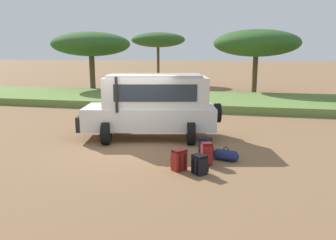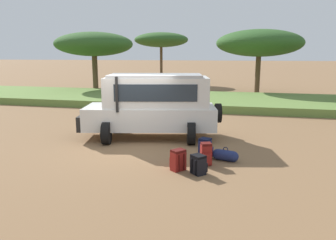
{
  "view_description": "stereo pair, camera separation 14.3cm",
  "coord_description": "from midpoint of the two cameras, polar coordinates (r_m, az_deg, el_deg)",
  "views": [
    {
      "loc": [
        3.62,
        -10.44,
        3.18
      ],
      "look_at": [
        1.2,
        0.09,
        1.0
      ],
      "focal_mm": 35.0,
      "sensor_mm": 36.0,
      "label": 1
    },
    {
      "loc": [
        3.76,
        -10.41,
        3.18
      ],
      "look_at": [
        1.2,
        0.09,
        1.0
      ],
      "focal_mm": 35.0,
      "sensor_mm": 36.0,
      "label": 2
    }
  ],
  "objects": [
    {
      "name": "backpack_near_rear_wheel",
      "position": [
        9.66,
        7.07,
        -5.92
      ],
      "size": [
        0.38,
        0.42,
        0.66
      ],
      "color": "maroon",
      "rests_on": "ground_plane"
    },
    {
      "name": "ground_plane",
      "position": [
        11.51,
        -5.56,
        -4.69
      ],
      "size": [
        320.0,
        320.0,
        0.0
      ],
      "primitive_type": "plane",
      "color": "olive"
    },
    {
      "name": "backpack_cluster_center",
      "position": [
        9.16,
        2.18,
        -7.0
      ],
      "size": [
        0.47,
        0.48,
        0.6
      ],
      "color": "maroon",
      "rests_on": "ground_plane"
    },
    {
      "name": "acacia_tree_left_mid",
      "position": [
        35.63,
        -1.08,
        13.76
      ],
      "size": [
        5.72,
        5.2,
        5.44
      ],
      "color": "brown",
      "rests_on": "ground_plane"
    },
    {
      "name": "acacia_tree_far_left",
      "position": [
        27.58,
        -12.63,
        12.73
      ],
      "size": [
        6.24,
        6.14,
        4.93
      ],
      "color": "brown",
      "rests_on": "ground_plane"
    },
    {
      "name": "backpack_outermost",
      "position": [
        10.25,
        6.9,
        -4.96
      ],
      "size": [
        0.47,
        0.41,
        0.63
      ],
      "color": "navy",
      "rests_on": "ground_plane"
    },
    {
      "name": "grass_bank",
      "position": [
        21.69,
        3.8,
        3.53
      ],
      "size": [
        120.0,
        7.0,
        0.44
      ],
      "color": "olive",
      "rests_on": "ground_plane"
    },
    {
      "name": "acacia_tree_centre_back",
      "position": [
        26.86,
        15.76,
        12.74
      ],
      "size": [
        6.61,
        6.74,
        5.05
      ],
      "color": "brown",
      "rests_on": "ground_plane"
    },
    {
      "name": "safari_vehicle",
      "position": [
        12.49,
        -2.28,
        2.71
      ],
      "size": [
        5.48,
        3.41,
        2.44
      ],
      "color": "silver",
      "rests_on": "ground_plane"
    },
    {
      "name": "backpack_beside_front_wheel",
      "position": [
        8.93,
        5.8,
        -7.75
      ],
      "size": [
        0.48,
        0.49,
        0.53
      ],
      "color": "black",
      "rests_on": "ground_plane"
    },
    {
      "name": "duffel_bag_low_black_case",
      "position": [
        10.15,
        10.35,
        -6.07
      ],
      "size": [
        0.8,
        0.46,
        0.43
      ],
      "color": "navy",
      "rests_on": "ground_plane"
    }
  ]
}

